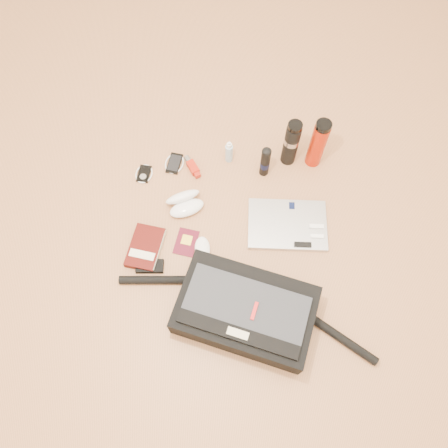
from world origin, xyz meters
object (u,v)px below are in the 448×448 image
object	(u,v)px
messenger_bag	(245,310)
thermos_black	(291,143)
laptop	(288,225)
book	(146,248)
thermos_red	(318,144)

from	to	relation	value
messenger_bag	thermos_black	distance (m)	0.76
laptop	book	world-z (taller)	book
thermos_red	book	bearing A→B (deg)	-154.49
laptop	book	bearing A→B (deg)	-167.45
messenger_bag	thermos_red	world-z (taller)	thermos_red
laptop	thermos_black	world-z (taller)	thermos_black
thermos_red	messenger_bag	bearing A→B (deg)	-120.17
book	thermos_black	size ratio (longest dim) A/B	0.86
laptop	thermos_black	size ratio (longest dim) A/B	1.41
laptop	thermos_black	xyz separation A→B (m)	(0.05, 0.34, 0.12)
messenger_bag	thermos_red	bearing A→B (deg)	83.10
messenger_bag	thermos_black	xyz separation A→B (m)	(0.28, 0.70, 0.06)
laptop	thermos_red	xyz separation A→B (m)	(0.17, 0.32, 0.12)
book	thermos_red	xyz separation A→B (m)	(0.77, 0.37, 0.12)
messenger_bag	thermos_red	xyz separation A→B (m)	(0.40, 0.68, 0.07)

